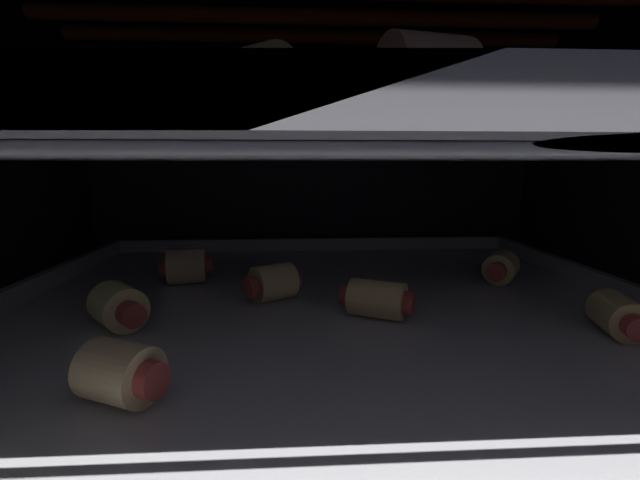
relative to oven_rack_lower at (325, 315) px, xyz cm
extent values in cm
cube|color=black|center=(0.00, 0.00, -8.77)|extent=(60.80, 53.12, 1.20)
cube|color=black|center=(0.00, 25.96, 9.06)|extent=(60.80, 1.20, 34.46)
cylinder|color=#F25919|center=(0.00, 5.58, 23.79)|extent=(46.72, 1.27, 1.27)
cylinder|color=#F25919|center=(0.00, 11.16, 23.79)|extent=(46.72, 1.27, 1.27)
cylinder|color=#B7B7BC|center=(0.00, -16.57, 0.00)|extent=(54.94, 0.54, 0.54)
cylinder|color=#B7B7BC|center=(0.00, -11.04, 0.00)|extent=(54.94, 0.54, 0.54)
cylinder|color=#B7B7BC|center=(0.00, -5.52, 0.00)|extent=(54.94, 0.54, 0.54)
cylinder|color=#B7B7BC|center=(0.00, 0.00, 0.00)|extent=(54.94, 0.54, 0.54)
cylinder|color=#B7B7BC|center=(0.00, 5.52, 0.00)|extent=(54.94, 0.54, 0.54)
cylinder|color=#B7B7BC|center=(0.00, 11.04, 0.00)|extent=(54.94, 0.54, 0.54)
cylinder|color=#B7B7BC|center=(0.00, 16.57, 0.00)|extent=(54.94, 0.54, 0.54)
cylinder|color=#B7B7BC|center=(0.00, 22.09, 0.00)|extent=(54.94, 0.54, 0.54)
cube|color=silver|center=(0.00, 0.00, 0.60)|extent=(49.75, 43.32, 0.66)
cube|color=silver|center=(0.00, 21.26, 1.68)|extent=(49.75, 0.80, 1.52)
cube|color=silver|center=(-24.48, 0.00, 1.68)|extent=(0.80, 43.32, 1.52)
cube|color=silver|center=(24.48, 0.00, 1.68)|extent=(0.80, 43.32, 1.52)
cylinder|color=#DCBB72|center=(18.53, -7.02, 2.22)|extent=(3.34, 3.97, 2.59)
cylinder|color=#B23D38|center=(18.00, -9.14, 2.22)|extent=(1.66, 1.25, 1.48)
cylinder|color=#B23D38|center=(19.05, -4.90, 2.22)|extent=(1.66, 1.25, 1.48)
cylinder|color=#D5B86F|center=(16.79, 5.40, 2.34)|extent=(4.06, 4.10, 2.84)
cylinder|color=#B23D38|center=(17.92, 6.92, 2.34)|extent=(1.80, 1.62, 1.65)
cylinder|color=#B23D38|center=(15.66, 3.88, 2.34)|extent=(1.80, 1.62, 1.65)
cylinder|color=#DAC87C|center=(-14.24, -4.03, 2.43)|extent=(4.36, 4.37, 3.00)
cylinder|color=#B23D38|center=(-15.70, -2.40, 2.43)|extent=(1.98, 1.95, 1.60)
cylinder|color=#B23D38|center=(-12.79, -5.66, 2.43)|extent=(1.98, 1.95, 1.60)
cylinder|color=#E4B976|center=(3.52, -3.02, 2.27)|extent=(4.71, 4.17, 2.69)
cylinder|color=#B23D38|center=(5.57, -4.06, 2.27)|extent=(1.35, 1.75, 1.62)
cylinder|color=#B23D38|center=(1.47, -1.98, 2.27)|extent=(1.35, 1.75, 1.62)
cylinder|color=#DAB484|center=(-12.39, 6.66, 2.52)|extent=(3.80, 3.71, 3.18)
cylinder|color=#B23D38|center=(-10.43, 7.01, 2.52)|extent=(0.95, 1.64, 1.54)
cylinder|color=#B23D38|center=(-14.35, 6.31, 2.52)|extent=(0.95, 1.64, 1.54)
cylinder|color=#E7C17C|center=(-4.14, 1.41, 2.39)|extent=(4.27, 4.17, 2.93)
cylinder|color=#B23D38|center=(-5.78, 0.41, 2.39)|extent=(1.41, 1.78, 1.70)
cylinder|color=#B23D38|center=(-2.51, 2.40, 2.39)|extent=(1.41, 1.78, 1.70)
cylinder|color=#DBBB83|center=(-10.47, -13.28, 2.35)|extent=(4.02, 3.90, 2.86)
cylinder|color=#B23D38|center=(-12.18, -12.49, 2.35)|extent=(1.31, 1.82, 1.70)
cylinder|color=#B23D38|center=(-8.76, -14.08, 2.35)|extent=(1.31, 1.82, 1.70)
cylinder|color=#B7B7BC|center=(0.00, -22.37, 12.41)|extent=(54.94, 0.54, 0.54)
cylinder|color=#B7B7BC|center=(0.00, -17.40, 12.41)|extent=(54.94, 0.54, 0.54)
cylinder|color=#B7B7BC|center=(0.00, -12.43, 12.41)|extent=(54.94, 0.54, 0.54)
cylinder|color=#B7B7BC|center=(0.00, -7.46, 12.41)|extent=(54.94, 0.54, 0.54)
cylinder|color=#B7B7BC|center=(0.00, -2.49, 12.41)|extent=(54.94, 0.54, 0.54)
cylinder|color=#B7B7BC|center=(0.00, 2.49, 12.41)|extent=(54.94, 0.54, 0.54)
cylinder|color=#B7B7BC|center=(0.00, 7.46, 12.41)|extent=(54.94, 0.54, 0.54)
cylinder|color=#B7B7BC|center=(0.00, 12.43, 12.41)|extent=(54.94, 0.54, 0.54)
cylinder|color=#B7B7BC|center=(0.00, 17.40, 12.41)|extent=(54.94, 0.54, 0.54)
cylinder|color=#B7B7BC|center=(0.00, 22.37, 12.41)|extent=(54.94, 0.54, 0.54)
cube|color=gray|center=(0.00, 0.00, 13.00)|extent=(49.75, 43.32, 0.64)
cube|color=gray|center=(0.00, -21.26, 13.95)|extent=(49.75, 0.80, 1.28)
cube|color=gray|center=(0.00, 21.26, 13.95)|extent=(49.75, 0.80, 1.28)
cylinder|color=#DDC281|center=(-3.84, -14.67, 14.79)|extent=(4.28, 4.27, 2.96)
cylinder|color=#B23D38|center=(-5.39, -13.24, 14.79)|extent=(1.85, 1.87, 1.51)
cylinder|color=#B23D38|center=(-2.29, -16.10, 14.79)|extent=(1.85, 1.87, 1.51)
cylinder|color=#EABD72|center=(11.91, 10.55, 14.55)|extent=(3.88, 4.04, 2.46)
cylinder|color=#B23D38|center=(10.72, 12.18, 14.55)|extent=(1.52, 1.42, 1.28)
cylinder|color=#B23D38|center=(13.09, 8.93, 14.55)|extent=(1.52, 1.42, 1.28)
cylinder|color=#D9C87F|center=(-16.82, -2.35, 14.60)|extent=(4.35, 3.66, 2.56)
cylinder|color=#B23D38|center=(-19.09, -1.55, 14.60)|extent=(1.47, 1.56, 1.26)
cylinder|color=#B23D38|center=(-14.55, -3.16, 14.60)|extent=(1.47, 1.56, 1.26)
cylinder|color=#E9B284|center=(2.36, -16.38, 14.85)|extent=(3.53, 3.64, 3.06)
cylinder|color=#B23D38|center=(0.53, -16.81, 14.85)|extent=(1.23, 1.92, 1.77)
cylinder|color=#B23D38|center=(4.18, -15.96, 14.85)|extent=(1.23, 1.92, 1.77)
cylinder|color=#DDBC76|center=(0.39, -6.04, 14.55)|extent=(4.34, 4.08, 2.47)
cylinder|color=#B23D38|center=(2.18, -7.31, 14.55)|extent=(1.41, 1.52, 1.28)
cylinder|color=#B23D38|center=(-1.40, -4.77, 14.55)|extent=(1.41, 1.52, 1.28)
cylinder|color=#DBB97D|center=(2.37, -12.01, 14.96)|extent=(4.90, 4.80, 3.28)
cylinder|color=#B23D38|center=(0.52, -13.30, 14.96)|extent=(1.75, 2.00, 1.86)
cylinder|color=#B23D38|center=(4.21, -10.71, 14.96)|extent=(1.75, 2.00, 1.86)
cylinder|color=#ECC56E|center=(-16.33, 12.53, 14.97)|extent=(4.27, 3.91, 3.31)
cylinder|color=#B23D38|center=(-18.63, 12.13, 14.97)|extent=(1.18, 1.75, 1.62)
cylinder|color=#B23D38|center=(-14.03, 12.93, 14.97)|extent=(1.18, 1.75, 1.62)
camera|label=1|loc=(-2.25, -32.04, 11.92)|focal=23.85mm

